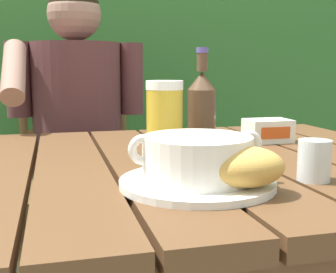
{
  "coord_description": "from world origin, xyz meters",
  "views": [
    {
      "loc": [
        -0.18,
        -0.91,
        0.94
      ],
      "look_at": [
        0.02,
        -0.12,
        0.81
      ],
      "focal_mm": 47.46,
      "sensor_mm": 36.0,
      "label": 1
    }
  ],
  "objects_px": {
    "beer_bottle": "(202,111)",
    "water_glass_small": "(314,160)",
    "table_knife": "(238,165)",
    "beer_glass": "(164,120)",
    "person_eating": "(78,127)",
    "bread_roll": "(244,167)",
    "butter_tub": "(268,131)",
    "serving_plate": "(197,183)",
    "soup_bowl": "(197,157)",
    "chair_near_diner": "(77,177)"
  },
  "relations": [
    {
      "from": "person_eating",
      "to": "beer_glass",
      "type": "bearing_deg",
      "value": -78.26
    },
    {
      "from": "person_eating",
      "to": "serving_plate",
      "type": "distance_m",
      "value": 0.94
    },
    {
      "from": "serving_plate",
      "to": "beer_bottle",
      "type": "distance_m",
      "value": 0.3
    },
    {
      "from": "bread_roll",
      "to": "beer_glass",
      "type": "distance_m",
      "value": 0.3
    },
    {
      "from": "beer_glass",
      "to": "table_knife",
      "type": "distance_m",
      "value": 0.19
    },
    {
      "from": "bread_roll",
      "to": "water_glass_small",
      "type": "height_order",
      "value": "bread_roll"
    },
    {
      "from": "chair_near_diner",
      "to": "beer_glass",
      "type": "height_order",
      "value": "chair_near_diner"
    },
    {
      "from": "serving_plate",
      "to": "beer_glass",
      "type": "height_order",
      "value": "beer_glass"
    },
    {
      "from": "person_eating",
      "to": "water_glass_small",
      "type": "relative_size",
      "value": 17.0
    },
    {
      "from": "serving_plate",
      "to": "water_glass_small",
      "type": "relative_size",
      "value": 3.6
    },
    {
      "from": "bread_roll",
      "to": "person_eating",
      "type": "bearing_deg",
      "value": 101.47
    },
    {
      "from": "table_knife",
      "to": "beer_glass",
      "type": "bearing_deg",
      "value": 137.25
    },
    {
      "from": "chair_near_diner",
      "to": "soup_bowl",
      "type": "bearing_deg",
      "value": -82.77
    },
    {
      "from": "person_eating",
      "to": "soup_bowl",
      "type": "xyz_separation_m",
      "value": [
        0.15,
        -0.93,
        0.07
      ]
    },
    {
      "from": "bread_roll",
      "to": "water_glass_small",
      "type": "xyz_separation_m",
      "value": [
        0.15,
        0.05,
        -0.01
      ]
    },
    {
      "from": "beer_bottle",
      "to": "butter_tub",
      "type": "bearing_deg",
      "value": 26.66
    },
    {
      "from": "serving_plate",
      "to": "soup_bowl",
      "type": "xyz_separation_m",
      "value": [
        -0.0,
        0.0,
        0.04
      ]
    },
    {
      "from": "soup_bowl",
      "to": "butter_tub",
      "type": "bearing_deg",
      "value": 49.47
    },
    {
      "from": "person_eating",
      "to": "table_knife",
      "type": "relative_size",
      "value": 7.46
    },
    {
      "from": "bread_roll",
      "to": "butter_tub",
      "type": "height_order",
      "value": "bread_roll"
    },
    {
      "from": "beer_bottle",
      "to": "water_glass_small",
      "type": "distance_m",
      "value": 0.31
    },
    {
      "from": "soup_bowl",
      "to": "beer_glass",
      "type": "height_order",
      "value": "beer_glass"
    },
    {
      "from": "person_eating",
      "to": "butter_tub",
      "type": "relative_size",
      "value": 10.66
    },
    {
      "from": "chair_near_diner",
      "to": "serving_plate",
      "type": "height_order",
      "value": "chair_near_diner"
    },
    {
      "from": "bread_roll",
      "to": "butter_tub",
      "type": "distance_m",
      "value": 0.52
    },
    {
      "from": "table_knife",
      "to": "chair_near_diner",
      "type": "bearing_deg",
      "value": 104.7
    },
    {
      "from": "water_glass_small",
      "to": "butter_tub",
      "type": "distance_m",
      "value": 0.41
    },
    {
      "from": "serving_plate",
      "to": "beer_glass",
      "type": "distance_m",
      "value": 0.24
    },
    {
      "from": "soup_bowl",
      "to": "butter_tub",
      "type": "xyz_separation_m",
      "value": [
        0.32,
        0.38,
        -0.02
      ]
    },
    {
      "from": "serving_plate",
      "to": "beer_glass",
      "type": "bearing_deg",
      "value": 90.07
    },
    {
      "from": "chair_near_diner",
      "to": "table_knife",
      "type": "relative_size",
      "value": 6.19
    },
    {
      "from": "bread_roll",
      "to": "beer_bottle",
      "type": "distance_m",
      "value": 0.34
    },
    {
      "from": "butter_tub",
      "to": "person_eating",
      "type": "bearing_deg",
      "value": 130.6
    },
    {
      "from": "serving_plate",
      "to": "table_knife",
      "type": "distance_m",
      "value": 0.17
    },
    {
      "from": "soup_bowl",
      "to": "beer_bottle",
      "type": "height_order",
      "value": "beer_bottle"
    },
    {
      "from": "beer_bottle",
      "to": "beer_glass",
      "type": "bearing_deg",
      "value": -158.28
    },
    {
      "from": "soup_bowl",
      "to": "bread_roll",
      "type": "height_order",
      "value": "soup_bowl"
    },
    {
      "from": "person_eating",
      "to": "water_glass_small",
      "type": "distance_m",
      "value": 1.01
    },
    {
      "from": "serving_plate",
      "to": "bread_roll",
      "type": "relative_size",
      "value": 1.9
    },
    {
      "from": "beer_glass",
      "to": "table_knife",
      "type": "xyz_separation_m",
      "value": [
        0.12,
        -0.11,
        -0.08
      ]
    },
    {
      "from": "chair_near_diner",
      "to": "beer_bottle",
      "type": "distance_m",
      "value": 0.96
    },
    {
      "from": "water_glass_small",
      "to": "bread_roll",
      "type": "bearing_deg",
      "value": -163.18
    },
    {
      "from": "soup_bowl",
      "to": "beer_glass",
      "type": "xyz_separation_m",
      "value": [
        -0.0,
        0.23,
        0.03
      ]
    },
    {
      "from": "serving_plate",
      "to": "butter_tub",
      "type": "relative_size",
      "value": 2.26
    },
    {
      "from": "chair_near_diner",
      "to": "table_knife",
      "type": "xyz_separation_m",
      "value": [
        0.27,
        -1.01,
        0.25
      ]
    },
    {
      "from": "person_eating",
      "to": "water_glass_small",
      "type": "bearing_deg",
      "value": -69.4
    },
    {
      "from": "water_glass_small",
      "to": "beer_glass",
      "type": "bearing_deg",
      "value": 130.64
    },
    {
      "from": "beer_glass",
      "to": "butter_tub",
      "type": "xyz_separation_m",
      "value": [
        0.32,
        0.15,
        -0.06
      ]
    },
    {
      "from": "beer_bottle",
      "to": "butter_tub",
      "type": "height_order",
      "value": "beer_bottle"
    },
    {
      "from": "person_eating",
      "to": "beer_glass",
      "type": "distance_m",
      "value": 0.72
    }
  ]
}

